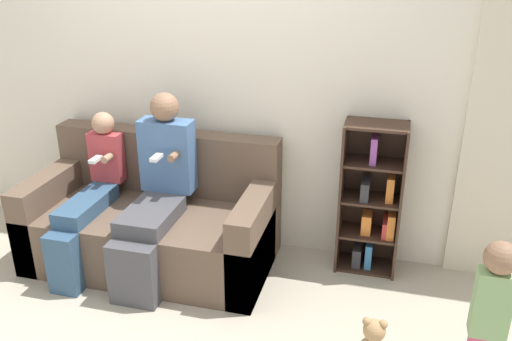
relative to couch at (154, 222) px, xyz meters
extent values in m
plane|color=#B2A893|center=(0.34, -0.55, -0.31)|extent=(14.00, 14.00, 0.00)
cube|color=silver|center=(0.34, 0.47, 0.97)|extent=(10.00, 0.06, 2.55)
cube|color=beige|center=(2.37, 0.42, 0.85)|extent=(0.55, 0.04, 2.32)
cube|color=brown|center=(0.00, -0.14, -0.09)|extent=(1.74, 0.70, 0.43)
cube|color=brown|center=(0.00, 0.31, 0.15)|extent=(1.74, 0.19, 0.91)
cube|color=brown|center=(-0.79, -0.14, 0.01)|extent=(0.17, 0.70, 0.64)
cube|color=brown|center=(0.79, -0.14, 0.01)|extent=(0.17, 0.70, 0.64)
cube|color=#47474C|center=(0.10, -0.55, -0.09)|extent=(0.32, 0.12, 0.43)
cube|color=#47474C|center=(0.10, -0.23, 0.18)|extent=(0.32, 0.51, 0.11)
cube|color=#476B9E|center=(0.10, 0.11, 0.50)|extent=(0.38, 0.17, 0.52)
sphere|color=#8C664C|center=(0.10, 0.11, 0.86)|extent=(0.20, 0.20, 0.20)
cylinder|color=#8C664C|center=(0.20, -0.03, 0.55)|extent=(0.05, 0.10, 0.05)
cube|color=white|center=(0.10, -0.08, 0.55)|extent=(0.05, 0.12, 0.02)
cube|color=#335170|center=(-0.41, -0.55, -0.09)|extent=(0.21, 0.12, 0.43)
cube|color=#335170|center=(-0.41, -0.20, 0.18)|extent=(0.21, 0.57, 0.11)
cube|color=#B73D42|center=(-0.41, 0.14, 0.42)|extent=(0.25, 0.11, 0.37)
sphere|color=tan|center=(-0.41, 0.14, 0.69)|extent=(0.16, 0.16, 0.16)
cylinder|color=tan|center=(-0.35, 0.03, 0.46)|extent=(0.05, 0.10, 0.05)
cube|color=white|center=(-0.41, -0.02, 0.46)|extent=(0.05, 0.12, 0.02)
cube|color=#84AD70|center=(2.21, -0.70, 0.20)|extent=(0.18, 0.11, 0.38)
sphere|color=#8C664C|center=(2.21, -0.70, 0.47)|extent=(0.17, 0.17, 0.17)
cube|color=#3D281E|center=(1.33, 0.29, 0.24)|extent=(0.02, 0.29, 1.10)
cube|color=#3D281E|center=(1.74, 0.29, 0.24)|extent=(0.02, 0.29, 1.10)
cube|color=#3D281E|center=(1.53, 0.42, 0.24)|extent=(0.43, 0.02, 1.10)
cube|color=#3D281E|center=(1.53, 0.29, -0.30)|extent=(0.39, 0.25, 0.02)
cube|color=#3D281E|center=(1.53, 0.29, -0.03)|extent=(0.39, 0.25, 0.02)
cube|color=#3D281E|center=(1.53, 0.29, 0.24)|extent=(0.39, 0.25, 0.02)
cube|color=#3D281E|center=(1.53, 0.29, 0.52)|extent=(0.39, 0.25, 0.02)
cube|color=#3D281E|center=(1.53, 0.29, 0.79)|extent=(0.39, 0.25, 0.02)
cube|color=orange|center=(1.66, 0.29, 0.34)|extent=(0.05, 0.14, 0.18)
cube|color=teal|center=(1.56, 0.29, -0.19)|extent=(0.05, 0.15, 0.19)
cube|color=#934CA3|center=(1.53, 0.29, 0.62)|extent=(0.04, 0.16, 0.19)
cube|color=#C63838|center=(1.65, 0.29, 0.04)|extent=(0.04, 0.19, 0.12)
cube|color=#333338|center=(1.47, 0.29, -0.22)|extent=(0.06, 0.17, 0.14)
cube|color=orange|center=(1.69, 0.29, 0.07)|extent=(0.05, 0.19, 0.18)
cube|color=#333338|center=(1.49, 0.29, 0.32)|extent=(0.06, 0.21, 0.14)
cube|color=orange|center=(1.52, 0.29, 0.06)|extent=(0.07, 0.14, 0.15)
sphere|color=tan|center=(1.65, -0.75, -0.05)|extent=(0.12, 0.12, 0.12)
sphere|color=tan|center=(1.60, -0.75, 0.00)|extent=(0.05, 0.05, 0.05)
sphere|color=tan|center=(1.69, -0.75, 0.00)|extent=(0.05, 0.05, 0.05)
camera|label=1|loc=(1.63, -3.22, 1.90)|focal=38.00mm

